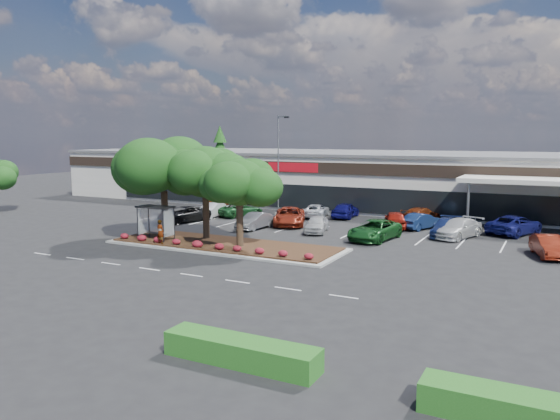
% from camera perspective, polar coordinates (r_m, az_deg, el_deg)
% --- Properties ---
extents(ground, '(160.00, 160.00, 0.00)m').
position_cam_1_polar(ground, '(36.64, -6.54, -5.23)').
color(ground, black).
rests_on(ground, ground).
extents(retail_store, '(80.40, 25.20, 6.25)m').
position_cam_1_polar(retail_store, '(66.78, 9.83, 3.32)').
color(retail_store, silver).
rests_on(retail_store, ground).
extents(landscape_island, '(18.00, 6.00, 0.26)m').
position_cam_1_polar(landscape_island, '(40.95, -5.77, -3.65)').
color(landscape_island, '#969691').
rests_on(landscape_island, ground).
extents(lane_markings, '(33.12, 20.06, 0.01)m').
position_cam_1_polar(lane_markings, '(45.55, 0.60, -2.60)').
color(lane_markings, silver).
rests_on(lane_markings, ground).
extents(shrub_row, '(17.00, 0.80, 0.50)m').
position_cam_1_polar(shrub_row, '(39.17, -7.45, -3.63)').
color(shrub_row, maroon).
rests_on(shrub_row, landscape_island).
extents(bus_shelter, '(2.75, 1.55, 2.59)m').
position_cam_1_polar(bus_shelter, '(42.99, -12.74, -0.31)').
color(bus_shelter, black).
rests_on(bus_shelter, landscape_island).
extents(island_tree_west, '(7.20, 7.20, 7.89)m').
position_cam_1_polar(island_tree_west, '(44.27, -12.03, 2.41)').
color(island_tree_west, '#0C390E').
rests_on(island_tree_west, landscape_island).
extents(island_tree_mid, '(6.60, 6.60, 7.32)m').
position_cam_1_polar(island_tree_mid, '(42.76, -7.78, 1.94)').
color(island_tree_mid, '#0C390E').
rests_on(island_tree_mid, landscape_island).
extents(island_tree_east, '(5.80, 5.80, 6.50)m').
position_cam_1_polar(island_tree_east, '(39.37, -4.24, 0.90)').
color(island_tree_east, '#0C390E').
rests_on(island_tree_east, landscape_island).
extents(hedge_south_east, '(6.00, 1.30, 0.90)m').
position_cam_1_polar(hedge_south_east, '(20.47, -4.10, -14.53)').
color(hedge_south_east, '#1B5417').
rests_on(hedge_south_east, ground).
extents(hedge_south_mid, '(7.00, 1.30, 0.90)m').
position_cam_1_polar(hedge_south_mid, '(17.93, 26.14, -18.71)').
color(hedge_south_mid, '#1B5417').
rests_on(hedge_south_mid, ground).
extents(conifer_north_west, '(4.40, 4.40, 10.00)m').
position_cam_1_polar(conifer_north_west, '(90.68, -6.27, 5.70)').
color(conifer_north_west, '#0C390E').
rests_on(conifer_north_west, ground).
extents(person_waiting, '(0.71, 0.51, 1.79)m').
position_cam_1_polar(person_waiting, '(41.38, -12.40, -2.23)').
color(person_waiting, '#594C47').
rests_on(person_waiting, landscape_island).
extents(light_pole, '(1.43, 0.50, 10.26)m').
position_cam_1_polar(light_pole, '(55.80, -0.09, 4.02)').
color(light_pole, '#969691').
rests_on(light_pole, ground).
extents(car_0, '(1.81, 4.51, 1.46)m').
position_cam_1_polar(car_0, '(55.44, -7.18, -0.04)').
color(car_0, silver).
rests_on(car_0, ground).
extents(car_1, '(3.89, 5.82, 1.48)m').
position_cam_1_polar(car_1, '(53.00, -10.06, -0.45)').
color(car_1, black).
rests_on(car_1, ground).
extents(car_2, '(1.83, 4.43, 1.43)m').
position_cam_1_polar(car_2, '(48.35, -2.62, -1.16)').
color(car_2, '#525358').
rests_on(car_2, ground).
extents(car_3, '(4.78, 6.46, 1.63)m').
position_cam_1_polar(car_3, '(50.40, 0.99, -0.67)').
color(car_3, maroon).
rests_on(car_3, ground).
extents(car_4, '(2.68, 4.49, 1.43)m').
position_cam_1_polar(car_4, '(46.70, 3.85, -1.48)').
color(car_4, '#B8B8B8').
rests_on(car_4, ground).
extents(car_5, '(3.37, 6.03, 1.59)m').
position_cam_1_polar(car_5, '(43.84, 9.85, -2.08)').
color(car_5, '#174F1D').
rests_on(car_5, ground).
extents(car_6, '(2.21, 5.15, 1.48)m').
position_cam_1_polar(car_6, '(46.80, 17.03, -1.76)').
color(car_6, navy).
rests_on(car_6, ground).
extents(car_7, '(3.81, 5.72, 1.54)m').
position_cam_1_polar(car_7, '(46.42, 18.10, -1.84)').
color(car_7, '#BCBCBC').
rests_on(car_7, ground).
extents(car_8, '(2.73, 4.71, 1.47)m').
position_cam_1_polar(car_8, '(41.50, 26.25, -3.42)').
color(car_8, maroon).
rests_on(car_8, ground).
extents(car_9, '(3.17, 4.77, 1.51)m').
position_cam_1_polar(car_9, '(61.84, -6.54, 0.80)').
color(car_9, maroon).
rests_on(car_9, ground).
extents(car_10, '(4.03, 5.31, 1.34)m').
position_cam_1_polar(car_10, '(55.93, -4.16, 0.00)').
color(car_10, '#184B21').
rests_on(car_10, ground).
extents(car_11, '(3.20, 5.15, 1.33)m').
position_cam_1_polar(car_11, '(55.42, 3.78, -0.07)').
color(car_11, '#B2B7BE').
rests_on(car_11, ground).
extents(car_12, '(2.17, 4.75, 1.58)m').
position_cam_1_polar(car_12, '(55.19, 6.85, -0.01)').
color(car_12, '#0F0E5E').
rests_on(car_12, ground).
extents(car_13, '(3.19, 4.93, 1.56)m').
position_cam_1_polar(car_13, '(49.78, 11.96, -0.98)').
color(car_13, maroon).
rests_on(car_13, ground).
extents(car_14, '(3.07, 5.46, 1.49)m').
position_cam_1_polar(car_14, '(53.36, 14.51, -0.52)').
color(car_14, maroon).
rests_on(car_14, ground).
extents(car_15, '(3.10, 4.53, 1.41)m').
position_cam_1_polar(car_15, '(49.87, 14.55, -1.13)').
color(car_15, navy).
rests_on(car_15, ground).
extents(car_16, '(4.68, 6.34, 1.60)m').
position_cam_1_polar(car_16, '(49.72, 23.32, -1.44)').
color(car_16, navy).
rests_on(car_16, ground).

